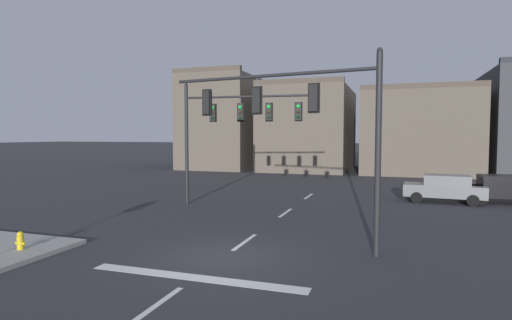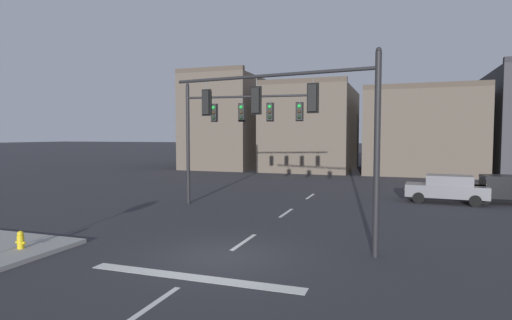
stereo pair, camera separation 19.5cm
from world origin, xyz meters
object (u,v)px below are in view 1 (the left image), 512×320
at_px(fire_hydrant, 21,244).
at_px(signal_mast_far_side, 230,121).
at_px(car_lot_middle, 505,188).
at_px(car_lot_nearside, 445,188).
at_px(signal_mast_near_side, 303,115).

bearing_deg(fire_hydrant, signal_mast_far_side, 74.78).
height_order(car_lot_middle, fire_hydrant, car_lot_middle).
relative_size(signal_mast_far_side, car_lot_middle, 1.63).
relative_size(signal_mast_far_side, car_lot_nearside, 1.63).
bearing_deg(car_lot_middle, signal_mast_near_side, -125.24).
distance_m(signal_mast_near_side, car_lot_middle, 16.30).
height_order(signal_mast_near_side, signal_mast_far_side, signal_mast_far_side).
xyz_separation_m(signal_mast_far_side, car_lot_middle, (14.81, 5.75, -3.82)).
relative_size(car_lot_nearside, fire_hydrant, 6.08).
bearing_deg(car_lot_nearside, fire_hydrant, -132.47).
bearing_deg(car_lot_nearside, signal_mast_near_side, -115.87).
bearing_deg(signal_mast_far_side, signal_mast_near_side, -51.86).
relative_size(car_lot_middle, fire_hydrant, 6.06).
xyz_separation_m(car_lot_nearside, fire_hydrant, (-14.51, -15.85, -0.53)).
bearing_deg(fire_hydrant, car_lot_middle, 43.22).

